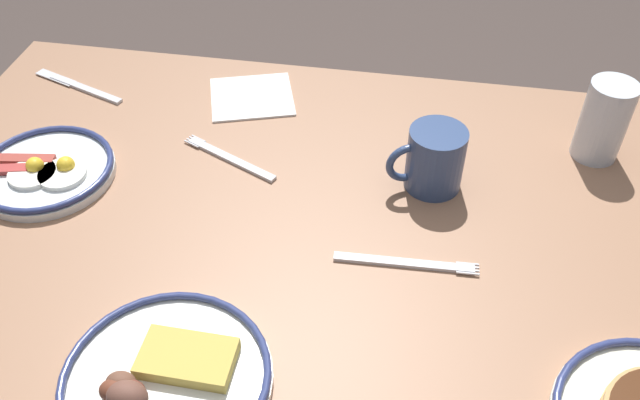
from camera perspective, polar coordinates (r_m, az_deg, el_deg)
name	(u,v)px	position (r m, az deg, el deg)	size (l,w,h in m)	color
dining_table	(334,281)	(1.07, 1.18, -6.87)	(1.42, 0.90, 0.75)	#996B4E
plate_near_main	(46,170)	(1.17, -22.14, 2.34)	(0.22, 0.22, 0.04)	white
plate_center_pancakes	(165,378)	(0.85, -12.98, -14.46)	(0.25, 0.25, 0.05)	white
coffee_mug	(434,159)	(1.06, 9.57, 3.47)	(0.12, 0.09, 0.10)	#334772
drinking_glass	(603,124)	(1.19, 22.75, 5.92)	(0.08, 0.08, 0.14)	silver
paper_napkin	(252,97)	(1.28, -5.77, 8.66)	(0.15, 0.14, 0.00)	white
fork_near	(407,263)	(0.96, 7.35, -5.32)	(0.20, 0.03, 0.01)	silver
fork_far	(229,158)	(1.13, -7.68, 3.52)	(0.18, 0.10, 0.01)	silver
butter_knife	(79,86)	(1.38, -19.71, 9.03)	(0.20, 0.09, 0.01)	silver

